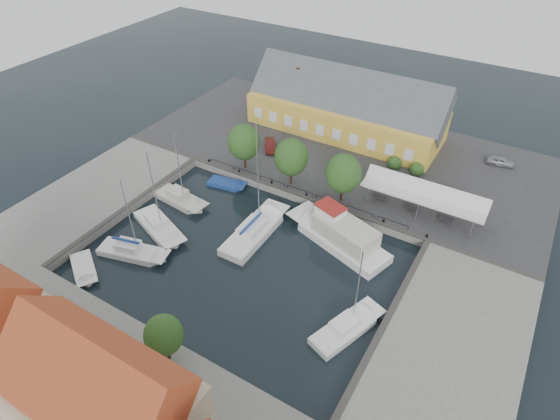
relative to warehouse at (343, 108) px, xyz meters
name	(u,v)px	position (x,y,z in m)	size (l,w,h in m)	color
ground	(252,250)	(2.60, -28.36, -4.43)	(140.00, 140.00, 0.00)	black
north_quay	(341,152)	(2.60, -5.36, -3.93)	(56.00, 26.00, 1.00)	#2D2D30
west_quay	(96,194)	(-19.40, -30.36, -3.93)	(12.00, 24.00, 1.00)	slate
east_quay	(449,348)	(24.60, -30.36, -3.93)	(12.00, 24.00, 1.00)	slate
south_bank	(104,402)	(2.60, -49.36, -3.93)	(56.00, 14.00, 1.00)	slate
quay_edge_fittings	(275,219)	(2.62, -23.61, -3.37)	(56.00, 24.72, 0.40)	#383533
warehouse	(343,108)	(0.00, 0.00, 0.00)	(28.56, 14.00, 9.55)	gold
tent_canopy	(424,194)	(16.60, -13.86, -0.74)	(14.00, 4.00, 2.83)	silver
quay_trees	(291,157)	(0.60, -16.36, 0.45)	(18.20, 4.20, 6.30)	black
car_silver	(501,161)	(22.55, 1.73, -2.83)	(1.41, 3.52, 1.20)	#989A9F
car_red	(270,145)	(-6.08, -10.64, -2.79)	(1.36, 3.89, 1.28)	#4E1412
center_sailboat	(255,232)	(1.46, -26.09, -4.07)	(3.33, 10.75, 14.36)	white
trawler	(340,236)	(10.37, -22.43, -3.41)	(13.38, 7.58, 5.00)	white
east_boat_c	(346,329)	(15.97, -32.94, -4.17)	(4.94, 8.09, 10.10)	white
west_boat_b	(180,200)	(-9.86, -25.64, -4.17)	(7.64, 3.28, 10.27)	beige
west_boat_c	(159,227)	(-8.48, -30.95, -4.17)	(8.78, 5.54, 11.43)	white
west_boat_d	(132,253)	(-8.08, -35.61, -4.16)	(8.20, 4.28, 10.71)	white
launch_sw	(84,270)	(-10.69, -39.94, -4.34)	(5.64, 4.55, 0.98)	white
launch_nw	(227,185)	(-7.03, -19.83, -4.34)	(5.32, 2.83, 0.88)	navy
townhouses	(80,401)	(4.52, -51.60, 1.40)	(36.30, 8.50, 12.00)	beige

